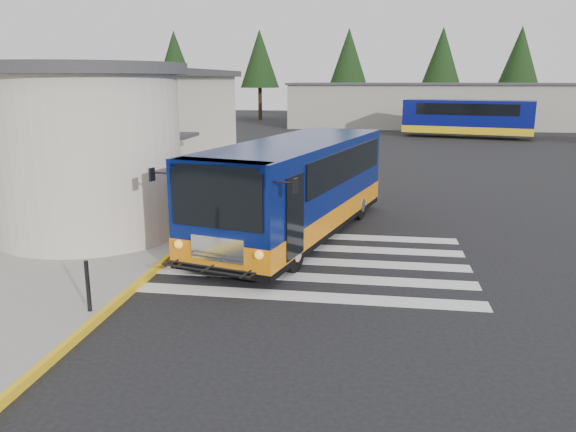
# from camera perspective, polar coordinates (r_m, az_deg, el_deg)

# --- Properties ---
(ground) EXTENTS (140.00, 140.00, 0.00)m
(ground) POSITION_cam_1_polar(r_m,az_deg,el_deg) (15.07, 4.38, -3.75)
(ground) COLOR black
(ground) RESTS_ON ground
(sidewalk) EXTENTS (10.00, 34.00, 0.15)m
(sidewalk) POSITION_cam_1_polar(r_m,az_deg,el_deg) (21.37, -19.55, 0.92)
(sidewalk) COLOR gray
(sidewalk) RESTS_ON ground
(curb_strip) EXTENTS (0.12, 34.00, 0.16)m
(curb_strip) POSITION_cam_1_polar(r_m,az_deg,el_deg) (19.54, -6.63, 0.51)
(curb_strip) COLOR yellow
(curb_strip) RESTS_ON ground
(station_building) EXTENTS (12.70, 18.70, 4.80)m
(station_building) POSITION_cam_1_polar(r_m,az_deg,el_deg) (24.42, -20.68, 8.27)
(station_building) COLOR #BAB09D
(station_building) RESTS_ON ground
(crosswalk) EXTENTS (8.00, 5.35, 0.01)m
(crosswalk) POSITION_cam_1_polar(r_m,az_deg,el_deg) (14.35, 2.14, -4.59)
(crosswalk) COLOR silver
(crosswalk) RESTS_ON ground
(depot_building) EXTENTS (26.40, 8.40, 4.20)m
(depot_building) POSITION_cam_1_polar(r_m,az_deg,el_deg) (56.62, 13.94, 10.88)
(depot_building) COLOR gray
(depot_building) RESTS_ON ground
(tree_line) EXTENTS (58.40, 4.40, 10.00)m
(tree_line) POSITION_cam_1_polar(r_m,az_deg,el_deg) (64.60, 13.82, 15.33)
(tree_line) COLOR black
(tree_line) RESTS_ON ground
(transit_bus) EXTENTS (5.27, 10.21, 2.80)m
(transit_bus) POSITION_cam_1_polar(r_m,az_deg,el_deg) (16.36, 0.83, 2.53)
(transit_bus) COLOR #071456
(transit_bus) RESTS_ON ground
(pedestrian_a) EXTENTS (0.47, 0.66, 1.68)m
(pedestrian_a) POSITION_cam_1_polar(r_m,az_deg,el_deg) (15.42, -21.70, -0.49)
(pedestrian_a) COLOR black
(pedestrian_a) RESTS_ON sidewalk
(pedestrian_b) EXTENTS (0.95, 1.05, 1.74)m
(pedestrian_b) POSITION_cam_1_polar(r_m,az_deg,el_deg) (15.58, -14.37, 0.33)
(pedestrian_b) COLOR black
(pedestrian_b) RESTS_ON sidewalk
(bollard) EXTENTS (0.08, 0.08, 1.02)m
(bollard) POSITION_cam_1_polar(r_m,az_deg,el_deg) (11.48, -19.66, -6.72)
(bollard) COLOR black
(bollard) RESTS_ON sidewalk
(far_bus_a) EXTENTS (10.20, 5.08, 2.54)m
(far_bus_a) POSITION_cam_1_polar(r_m,az_deg,el_deg) (47.12, 17.79, 9.58)
(far_bus_a) COLOR #080D5E
(far_bus_a) RESTS_ON ground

